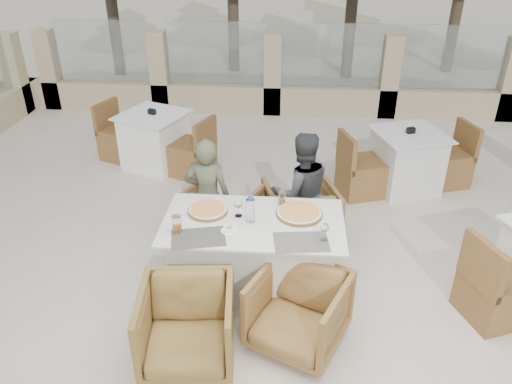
# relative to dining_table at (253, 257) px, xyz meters

# --- Properties ---
(ground) EXTENTS (80.00, 80.00, 0.00)m
(ground) POSITION_rel_dining_table_xyz_m (-0.06, 0.06, -0.39)
(ground) COLOR beige
(ground) RESTS_ON ground
(sand_patch) EXTENTS (30.00, 16.00, 0.01)m
(sand_patch) POSITION_rel_dining_table_xyz_m (-0.06, 14.06, -0.38)
(sand_patch) COLOR beige
(sand_patch) RESTS_ON ground
(perimeter_wall_far) EXTENTS (10.00, 0.34, 1.60)m
(perimeter_wall_far) POSITION_rel_dining_table_xyz_m (-0.06, 4.86, 0.42)
(perimeter_wall_far) COLOR tan
(perimeter_wall_far) RESTS_ON ground
(dining_table) EXTENTS (1.60, 0.90, 0.77)m
(dining_table) POSITION_rel_dining_table_xyz_m (0.00, 0.00, 0.00)
(dining_table) COLOR silver
(dining_table) RESTS_ON ground
(placemat_near_left) EXTENTS (0.51, 0.39, 0.00)m
(placemat_near_left) POSITION_rel_dining_table_xyz_m (-0.44, -0.29, 0.39)
(placemat_near_left) COLOR #4F4B43
(placemat_near_left) RESTS_ON dining_table
(placemat_near_right) EXTENTS (0.48, 0.35, 0.00)m
(placemat_near_right) POSITION_rel_dining_table_xyz_m (0.42, -0.29, 0.39)
(placemat_near_right) COLOR #635C55
(placemat_near_right) RESTS_ON dining_table
(pizza_left) EXTENTS (0.43, 0.43, 0.05)m
(pizza_left) POSITION_rel_dining_table_xyz_m (-0.42, 0.12, 0.41)
(pizza_left) COLOR #D2491C
(pizza_left) RESTS_ON dining_table
(pizza_right) EXTENTS (0.42, 0.42, 0.05)m
(pizza_right) POSITION_rel_dining_table_xyz_m (0.40, 0.14, 0.41)
(pizza_right) COLOR #D8551D
(pizza_right) RESTS_ON dining_table
(water_bottle) EXTENTS (0.08, 0.08, 0.27)m
(water_bottle) POSITION_rel_dining_table_xyz_m (-0.02, -0.00, 0.52)
(water_bottle) COLOR #B5DAEE
(water_bottle) RESTS_ON dining_table
(wine_glass_centre) EXTENTS (0.08, 0.08, 0.18)m
(wine_glass_centre) POSITION_rel_dining_table_xyz_m (-0.14, 0.08, 0.48)
(wine_glass_centre) COLOR white
(wine_glass_centre) RESTS_ON dining_table
(wine_glass_corner) EXTENTS (0.09, 0.09, 0.18)m
(wine_glass_corner) POSITION_rel_dining_table_xyz_m (0.61, -0.24, 0.48)
(wine_glass_corner) COLOR silver
(wine_glass_corner) RESTS_ON dining_table
(beer_glass_left) EXTENTS (0.10, 0.10, 0.16)m
(beer_glass_left) POSITION_rel_dining_table_xyz_m (-0.63, -0.21, 0.46)
(beer_glass_left) COLOR orange
(beer_glass_left) RESTS_ON dining_table
(beer_glass_right) EXTENTS (0.07, 0.07, 0.13)m
(beer_glass_right) POSITION_rel_dining_table_xyz_m (0.24, 0.32, 0.45)
(beer_glass_right) COLOR #C4851B
(beer_glass_right) RESTS_ON dining_table
(olive_dish) EXTENTS (0.14, 0.14, 0.04)m
(olive_dish) POSITION_rel_dining_table_xyz_m (-0.19, -0.17, 0.41)
(olive_dish) COLOR white
(olive_dish) RESTS_ON dining_table
(armchair_far_left) EXTENTS (0.92, 0.93, 0.64)m
(armchair_far_left) POSITION_rel_dining_table_xyz_m (-0.39, 0.84, -0.06)
(armchair_far_left) COLOR brown
(armchair_far_left) RESTS_ON ground
(armchair_far_right) EXTENTS (0.90, 0.91, 0.66)m
(armchair_far_right) POSITION_rel_dining_table_xyz_m (0.43, 0.89, -0.05)
(armchair_far_right) COLOR brown
(armchair_far_right) RESTS_ON ground
(armchair_near_left) EXTENTS (0.78, 0.80, 0.67)m
(armchair_near_left) POSITION_rel_dining_table_xyz_m (-0.45, -0.87, -0.05)
(armchair_near_left) COLOR olive
(armchair_near_left) RESTS_ON ground
(armchair_near_right) EXTENTS (0.93, 0.94, 0.65)m
(armchair_near_right) POSITION_rel_dining_table_xyz_m (0.42, -0.62, -0.06)
(armchair_near_right) COLOR olive
(armchair_near_right) RESTS_ON ground
(diner_left) EXTENTS (0.47, 0.32, 1.26)m
(diner_left) POSITION_rel_dining_table_xyz_m (-0.52, 0.64, 0.25)
(diner_left) COLOR #51543D
(diner_left) RESTS_ON ground
(diner_right) EXTENTS (0.74, 0.65, 1.31)m
(diner_right) POSITION_rel_dining_table_xyz_m (0.42, 0.77, 0.27)
(diner_right) COLOR #343639
(diner_right) RESTS_ON ground
(bg_table_a) EXTENTS (1.83, 1.37, 0.77)m
(bg_table_a) POSITION_rel_dining_table_xyz_m (-1.59, 2.58, 0.00)
(bg_table_a) COLOR white
(bg_table_a) RESTS_ON ground
(bg_table_b) EXTENTS (1.81, 1.28, 0.77)m
(bg_table_b) POSITION_rel_dining_table_xyz_m (1.77, 2.17, 0.00)
(bg_table_b) COLOR silver
(bg_table_b) RESTS_ON ground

